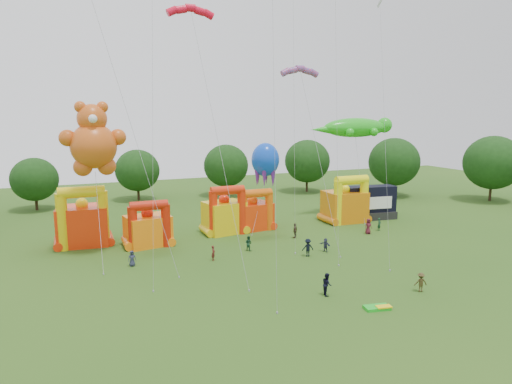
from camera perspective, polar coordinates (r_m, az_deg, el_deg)
name	(u,v)px	position (r m, az deg, el deg)	size (l,w,h in m)	color
ground	(364,324)	(35.49, 13.31, -15.78)	(160.00, 160.00, 0.00)	#284E16
tree_ring	(349,241)	(33.14, 11.50, -6.00)	(120.49, 122.56, 12.07)	#352314
bouncy_castle_0	(83,222)	(56.72, -20.81, -3.58)	(6.01, 5.01, 7.14)	red
bouncy_castle_1	(148,228)	(54.42, -13.33, -4.39)	(5.38, 4.62, 5.51)	orange
bouncy_castle_2	(225,215)	(58.55, -3.92, -2.85)	(5.40, 4.63, 6.31)	yellow
bouncy_castle_3	(253,213)	(60.42, -0.36, -2.70)	(5.17, 4.39, 5.57)	red
bouncy_castle_4	(346,204)	(65.79, 11.15, -1.47)	(5.72, 4.69, 6.78)	orange
stage_trailer	(370,203)	(68.43, 14.03, -1.34)	(7.72, 3.71, 4.86)	black
teddy_bear_kite	(94,152)	(50.93, -19.58, 4.78)	(6.78, 9.84, 16.55)	#CA5216
gecko_kite	(358,159)	(68.57, 12.65, 4.07)	(14.03, 9.16, 14.70)	green
octopus_kite	(262,185)	(59.50, 0.76, 0.92)	(5.12, 5.01, 11.51)	blue
parafoil_kites	(173,122)	(43.42, -10.39, 8.60)	(27.07, 12.42, 32.47)	red
diamond_kites	(293,93)	(44.88, 4.67, 12.28)	(24.90, 19.56, 44.45)	red
folded_kite_bundle	(378,307)	(38.13, 14.99, -13.77)	(2.14, 1.37, 0.31)	green
spectator_0	(132,258)	(47.90, -15.24, -8.02)	(0.79, 0.51, 1.61)	#272B41
spectator_1	(213,253)	(48.21, -5.35, -7.60)	(0.59, 0.39, 1.61)	#551C18
spectator_2	(248,243)	(51.34, -0.95, -6.43)	(0.82, 0.64, 1.69)	#1A4229
spectator_3	(308,248)	(49.61, 6.49, -6.92)	(1.26, 0.72, 1.95)	black
spectator_4	(295,231)	(56.64, 4.90, -4.82)	(1.10, 0.46, 1.87)	#362615
spectator_5	(325,245)	(51.56, 8.67, -6.56)	(1.42, 0.45, 1.54)	#292D44
spectator_6	(368,226)	(60.04, 13.86, -4.19)	(0.96, 0.63, 1.97)	#501722
spectator_7	(379,224)	(62.12, 15.15, -3.91)	(0.62, 0.40, 1.69)	#163722
spectator_8	(327,284)	(39.67, 8.86, -11.31)	(0.94, 0.73, 1.93)	black
spectator_9	(421,282)	(42.39, 19.90, -10.56)	(1.10, 0.63, 1.71)	#3E3419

